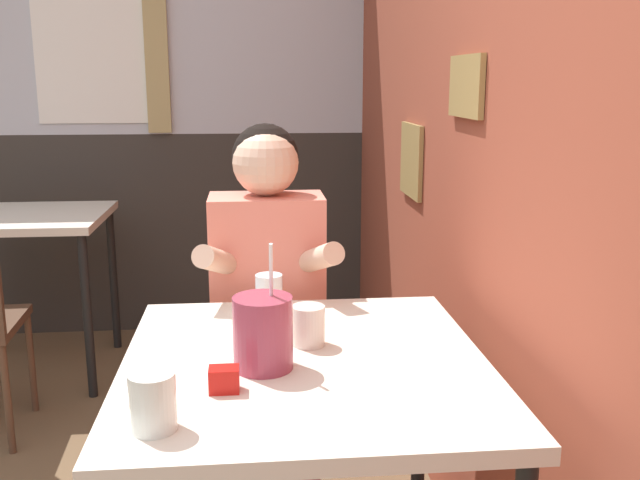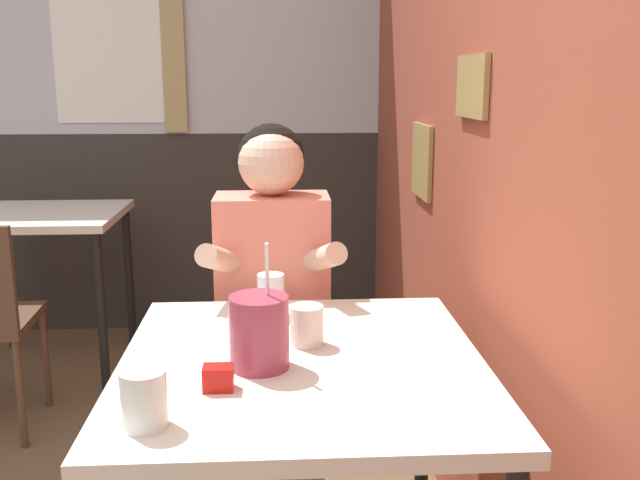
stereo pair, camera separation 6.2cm
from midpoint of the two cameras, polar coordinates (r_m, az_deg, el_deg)
brick_wall_right at (r=2.59m, az=10.42°, el=11.73°), size 0.08×4.78×2.70m
back_wall at (r=4.00m, az=-13.63°, el=11.94°), size 5.53×0.09×2.70m
main_table at (r=1.64m, az=-0.32°, el=-12.08°), size 0.81×0.86×0.78m
background_table at (r=3.59m, az=-20.69°, el=0.52°), size 0.71×0.69×0.78m
person_seated at (r=2.21m, az=-2.93°, el=-6.53°), size 0.42×0.40×1.26m
cocktail_pitcher at (r=1.54m, az=-3.72°, el=-7.36°), size 0.13×0.13×0.28m
glass_near_pitcher at (r=1.86m, az=-3.00°, el=-4.44°), size 0.07×0.07×0.11m
glass_center at (r=1.32m, az=-12.58°, el=-12.31°), size 0.08×0.08×0.11m
glass_far_side at (r=1.67m, az=0.02°, el=-6.84°), size 0.08×0.08×0.09m
condiment_ketchup at (r=1.46m, az=-6.92°, el=-10.91°), size 0.06×0.04×0.05m
condiment_mustard at (r=1.75m, az=-3.14°, el=-6.72°), size 0.06×0.04×0.05m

